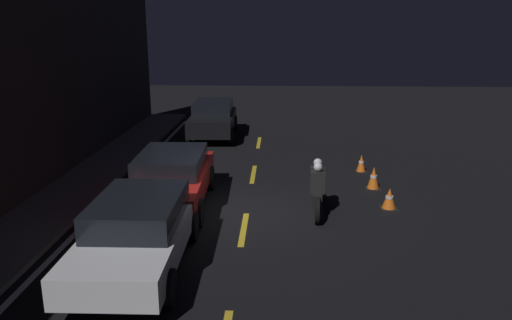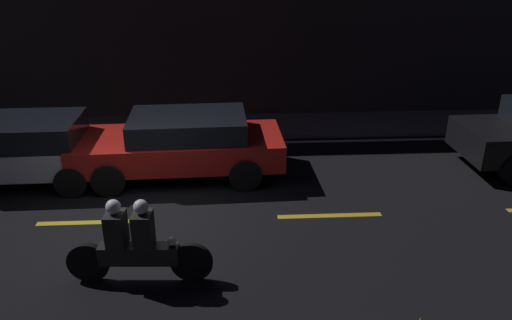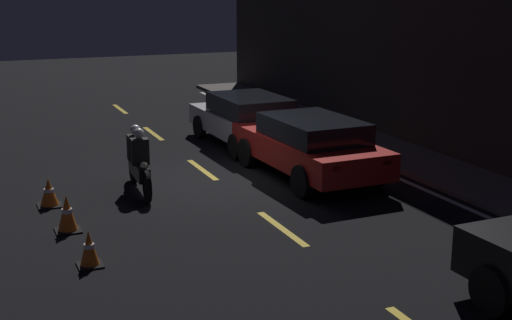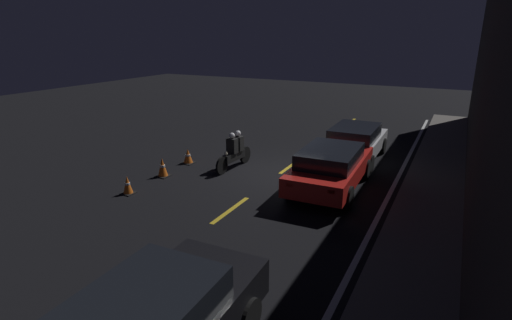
# 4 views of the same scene
# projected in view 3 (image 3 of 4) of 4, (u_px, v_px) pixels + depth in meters

# --- Properties ---
(ground_plane) EXTENTS (56.00, 56.00, 0.00)m
(ground_plane) POSITION_uv_depth(u_px,v_px,m) (217.00, 180.00, 16.01)
(ground_plane) COLOR black
(raised_curb) EXTENTS (28.00, 1.84, 0.11)m
(raised_curb) POSITION_uv_depth(u_px,v_px,m) (405.00, 157.00, 17.89)
(raised_curb) COLOR #605B56
(raised_curb) RESTS_ON ground
(building_front) EXTENTS (28.00, 0.30, 6.94)m
(building_front) POSITION_uv_depth(u_px,v_px,m) (449.00, 18.00, 17.47)
(building_front) COLOR #2D2826
(building_front) RESTS_ON ground
(lane_dash_a) EXTENTS (2.00, 0.14, 0.01)m
(lane_dash_a) POSITION_uv_depth(u_px,v_px,m) (120.00, 109.00, 24.95)
(lane_dash_a) COLOR gold
(lane_dash_a) RESTS_ON ground
(lane_dash_b) EXTENTS (2.00, 0.14, 0.01)m
(lane_dash_b) POSITION_uv_depth(u_px,v_px,m) (153.00, 133.00, 20.93)
(lane_dash_b) COLOR gold
(lane_dash_b) RESTS_ON ground
(lane_dash_c) EXTENTS (2.00, 0.14, 0.01)m
(lane_dash_c) POSITION_uv_depth(u_px,v_px,m) (202.00, 170.00, 16.91)
(lane_dash_c) COLOR gold
(lane_dash_c) RESTS_ON ground
(lane_dash_d) EXTENTS (2.00, 0.14, 0.01)m
(lane_dash_d) POSITION_uv_depth(u_px,v_px,m) (282.00, 228.00, 12.88)
(lane_dash_d) COLOR gold
(lane_dash_d) RESTS_ON ground
(lane_solid_kerb) EXTENTS (25.20, 0.14, 0.01)m
(lane_solid_kerb) POSITION_uv_depth(u_px,v_px,m) (365.00, 164.00, 17.47)
(lane_solid_kerb) COLOR silver
(lane_solid_kerb) RESTS_ON ground
(sedan_white) EXTENTS (4.41, 1.99, 1.39)m
(sedan_white) POSITION_uv_depth(u_px,v_px,m) (247.00, 119.00, 19.19)
(sedan_white) COLOR silver
(sedan_white) RESTS_ON ground
(taxi_red) EXTENTS (4.57, 2.09, 1.40)m
(taxi_red) POSITION_uv_depth(u_px,v_px,m) (309.00, 144.00, 16.09)
(taxi_red) COLOR red
(taxi_red) RESTS_ON ground
(motorcycle) EXTENTS (2.23, 0.40, 1.40)m
(motorcycle) POSITION_uv_depth(u_px,v_px,m) (139.00, 161.00, 15.04)
(motorcycle) COLOR black
(motorcycle) RESTS_ON ground
(traffic_cone_near) EXTENTS (0.47, 0.47, 0.57)m
(traffic_cone_near) POSITION_uv_depth(u_px,v_px,m) (49.00, 193.00, 14.10)
(traffic_cone_near) COLOR black
(traffic_cone_near) RESTS_ON ground
(traffic_cone_mid) EXTENTS (0.45, 0.45, 0.68)m
(traffic_cone_mid) POSITION_uv_depth(u_px,v_px,m) (67.00, 214.00, 12.66)
(traffic_cone_mid) COLOR black
(traffic_cone_mid) RESTS_ON ground
(traffic_cone_far) EXTENTS (0.39, 0.39, 0.59)m
(traffic_cone_far) POSITION_uv_depth(u_px,v_px,m) (89.00, 249.00, 11.12)
(traffic_cone_far) COLOR black
(traffic_cone_far) RESTS_ON ground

